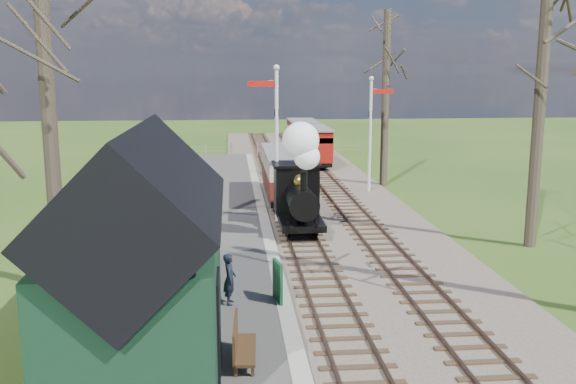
% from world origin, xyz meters
% --- Properties ---
extents(distant_hills, '(114.40, 48.00, 22.02)m').
position_xyz_m(distant_hills, '(1.40, 64.38, -16.21)').
color(distant_hills, '#385B23').
rests_on(distant_hills, ground).
extents(ballast_bed, '(8.00, 60.00, 0.10)m').
position_xyz_m(ballast_bed, '(1.30, 22.00, 0.05)').
color(ballast_bed, brown).
rests_on(ballast_bed, ground).
extents(track_near, '(1.60, 60.00, 0.15)m').
position_xyz_m(track_near, '(0.00, 22.00, 0.10)').
color(track_near, brown).
rests_on(track_near, ground).
extents(track_far, '(1.60, 60.00, 0.15)m').
position_xyz_m(track_far, '(2.60, 22.00, 0.10)').
color(track_far, brown).
rests_on(track_far, ground).
extents(platform, '(5.00, 44.00, 0.20)m').
position_xyz_m(platform, '(-3.50, 14.00, 0.10)').
color(platform, '#474442').
rests_on(platform, ground).
extents(coping_strip, '(0.40, 44.00, 0.21)m').
position_xyz_m(coping_strip, '(-1.20, 14.00, 0.10)').
color(coping_strip, '#B2AD9E').
rests_on(coping_strip, ground).
extents(station_shed, '(3.25, 6.30, 4.78)m').
position_xyz_m(station_shed, '(-4.30, 4.00, 2.27)').
color(station_shed, black).
rests_on(station_shed, platform).
extents(semaphore_near, '(1.22, 0.24, 6.22)m').
position_xyz_m(semaphore_near, '(-0.77, 16.00, 3.62)').
color(semaphore_near, silver).
rests_on(semaphore_near, ground).
extents(semaphore_far, '(1.22, 0.24, 5.72)m').
position_xyz_m(semaphore_far, '(4.37, 22.00, 3.35)').
color(semaphore_far, silver).
rests_on(semaphore_far, ground).
extents(bare_trees, '(15.51, 22.39, 12.00)m').
position_xyz_m(bare_trees, '(1.33, 10.10, 5.21)').
color(bare_trees, '#382D23').
rests_on(bare_trees, ground).
extents(fence_line, '(12.60, 0.08, 1.00)m').
position_xyz_m(fence_line, '(0.30, 36.00, 0.55)').
color(fence_line, slate).
rests_on(fence_line, ground).
extents(locomotive, '(1.64, 3.82, 4.09)m').
position_xyz_m(locomotive, '(-0.01, 14.29, 1.90)').
color(locomotive, black).
rests_on(locomotive, ground).
extents(coach, '(1.91, 6.55, 2.01)m').
position_xyz_m(coach, '(0.00, 20.34, 1.40)').
color(coach, black).
rests_on(coach, ground).
extents(red_carriage_a, '(1.93, 4.77, 2.03)m').
position_xyz_m(red_carriage_a, '(2.60, 30.50, 1.41)').
color(red_carriage_a, black).
rests_on(red_carriage_a, ground).
extents(red_carriage_b, '(1.93, 4.77, 2.03)m').
position_xyz_m(red_carriage_b, '(2.60, 36.00, 1.41)').
color(red_carriage_b, black).
rests_on(red_carriage_b, ground).
extents(sign_board, '(0.23, 0.72, 1.05)m').
position_xyz_m(sign_board, '(-1.35, 6.87, 0.72)').
color(sign_board, '#0E4321').
rests_on(sign_board, platform).
extents(bench, '(0.51, 1.52, 0.86)m').
position_xyz_m(bench, '(-2.38, 3.51, 0.60)').
color(bench, '#452D18').
rests_on(bench, platform).
extents(person, '(0.34, 0.50, 1.31)m').
position_xyz_m(person, '(-2.57, 6.81, 0.85)').
color(person, black).
rests_on(person, platform).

